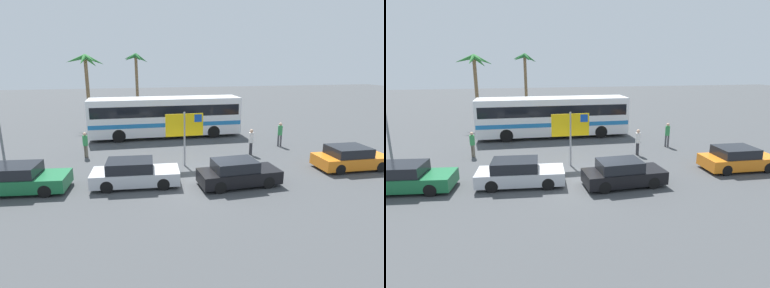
# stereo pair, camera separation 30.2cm
# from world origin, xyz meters

# --- Properties ---
(ground) EXTENTS (120.00, 120.00, 0.00)m
(ground) POSITION_xyz_m (0.00, 0.00, 0.00)
(ground) COLOR #424447
(bus_front_coach) EXTENTS (11.96, 2.63, 3.17)m
(bus_front_coach) POSITION_xyz_m (-0.82, 10.28, 1.78)
(bus_front_coach) COLOR white
(bus_front_coach) RESTS_ON ground
(ferry_sign) EXTENTS (2.20, 0.11, 3.20)m
(ferry_sign) POSITION_xyz_m (-0.58, 2.67, 2.33)
(ferry_sign) COLOR gray
(ferry_sign) RESTS_ON ground
(car_silver) EXTENTS (4.38, 2.01, 1.32)m
(car_silver) POSITION_xyz_m (-3.62, 0.14, 0.64)
(car_silver) COLOR #B7BABF
(car_silver) RESTS_ON ground
(car_orange) EXTENTS (4.10, 1.92, 1.32)m
(car_orange) POSITION_xyz_m (8.56, 0.25, 0.64)
(car_orange) COLOR orange
(car_orange) RESTS_ON ground
(car_black) EXTENTS (4.08, 1.86, 1.32)m
(car_black) POSITION_xyz_m (1.40, -0.86, 0.63)
(car_black) COLOR black
(car_black) RESTS_ON ground
(car_green) EXTENTS (4.53, 2.21, 1.32)m
(car_green) POSITION_xyz_m (-8.98, 0.46, 0.64)
(car_green) COLOR #196638
(car_green) RESTS_ON ground
(pedestrian_crossing_lot) EXTENTS (0.32, 0.32, 1.72)m
(pedestrian_crossing_lot) POSITION_xyz_m (4.03, 3.98, 1.02)
(pedestrian_crossing_lot) COLOR #2D2D33
(pedestrian_crossing_lot) RESTS_ON ground
(pedestrian_by_bus) EXTENTS (0.32, 0.32, 1.75)m
(pedestrian_by_bus) POSITION_xyz_m (6.88, 5.58, 1.03)
(pedestrian_by_bus) COLOR #4C4C51
(pedestrian_by_bus) RESTS_ON ground
(pedestrian_near_sign) EXTENTS (0.32, 0.32, 1.65)m
(pedestrian_near_sign) POSITION_xyz_m (-6.53, 5.54, 0.97)
(pedestrian_near_sign) COLOR #706656
(pedestrian_near_sign) RESTS_ON ground
(palm_tree_seaside) EXTENTS (3.43, 3.46, 6.63)m
(palm_tree_seaside) POSITION_xyz_m (-7.35, 16.13, 5.48)
(palm_tree_seaside) COLOR brown
(palm_tree_seaside) RESTS_ON ground
(palm_tree_inland) EXTENTS (2.77, 2.81, 6.84)m
(palm_tree_inland) POSITION_xyz_m (-2.64, 21.12, 5.35)
(palm_tree_inland) COLOR brown
(palm_tree_inland) RESTS_ON ground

